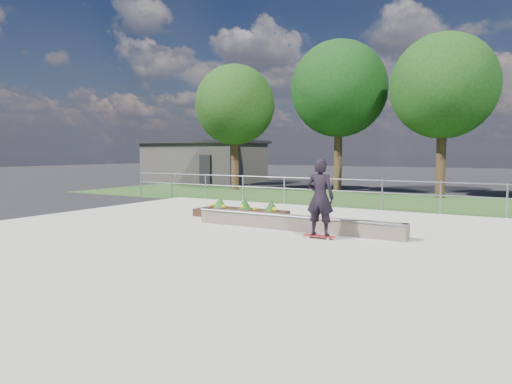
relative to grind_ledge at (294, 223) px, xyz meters
The scene contains 11 objects.
ground 2.30m from the grind_ledge, 119.18° to the right, with size 120.00×120.00×0.00m, color black.
grass_verge 9.08m from the grind_ledge, 97.06° to the left, with size 30.00×8.00×0.02m, color #27461C.
concrete_slab 2.30m from the grind_ledge, 119.18° to the right, with size 15.00×15.00×0.06m, color #AEAA9A.
fence 5.64m from the grind_ledge, 101.46° to the left, with size 20.06×0.06×1.20m.
building 22.04m from the grind_ledge, 133.37° to the left, with size 8.40×5.40×3.00m.
tree_far_left 15.01m from the grind_ledge, 129.64° to the left, with size 4.55×4.55×7.15m.
tree_mid_left 14.52m from the grind_ledge, 105.54° to the left, with size 5.25×5.25×8.25m.
tree_mid_right 13.13m from the grind_ledge, 81.08° to the left, with size 4.90×4.90×7.70m.
grind_ledge is the anchor object (origin of this frame).
planter_bed 2.92m from the grind_ledge, 151.87° to the left, with size 3.00×1.20×0.61m.
skateboarder 1.55m from the grind_ledge, 36.20° to the right, with size 0.80×0.51×1.96m.
Camera 1 is at (6.44, -9.08, 2.17)m, focal length 32.00 mm.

